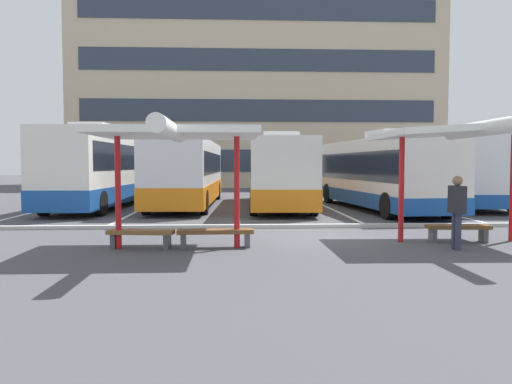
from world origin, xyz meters
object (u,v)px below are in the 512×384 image
object	(u,v)px
coach_bus_2	(279,174)
waiting_shelter_0	(176,135)
coach_bus_0	(104,169)
waiting_passenger_0	(457,207)
coach_bus_1	(188,173)
coach_bus_4	(456,169)
waiting_shelter_1	(464,133)
bench_2	(458,229)
bench_1	(215,234)
bench_0	(141,235)
coach_bus_3	(378,174)

from	to	relation	value
coach_bus_2	waiting_shelter_0	xyz separation A→B (m)	(-3.54, -12.05, 1.14)
coach_bus_0	waiting_passenger_0	bearing A→B (deg)	-47.65
coach_bus_1	waiting_passenger_0	world-z (taller)	coach_bus_1
coach_bus_4	waiting_passenger_0	world-z (taller)	coach_bus_4
coach_bus_0	waiting_shelter_1	xyz separation A→B (m)	(11.95, -11.51, 1.06)
coach_bus_2	coach_bus_4	distance (m)	8.74
bench_2	coach_bus_2	bearing A→B (deg)	108.17
bench_1	waiting_shelter_1	size ratio (longest dim) A/B	0.36
waiting_shelter_0	bench_0	xyz separation A→B (m)	(-0.90, 0.30, -2.39)
bench_0	bench_1	xyz separation A→B (m)	(1.80, 0.02, 0.01)
waiting_shelter_0	waiting_passenger_0	size ratio (longest dim) A/B	2.86
coach_bus_2	waiting_passenger_0	bearing A→B (deg)	-75.91
coach_bus_1	waiting_shelter_1	distance (m)	14.51
coach_bus_4	waiting_shelter_0	bearing A→B (deg)	-135.23
bench_0	bench_2	xyz separation A→B (m)	(8.11, 0.58, 0.00)
coach_bus_2	bench_2	xyz separation A→B (m)	(3.66, -11.17, -1.24)
bench_1	waiting_passenger_0	distance (m)	5.80
coach_bus_4	bench_2	world-z (taller)	coach_bus_4
coach_bus_0	bench_0	world-z (taller)	coach_bus_0
bench_1	bench_2	size ratio (longest dim) A/B	1.13
coach_bus_2	coach_bus_4	xyz separation A→B (m)	(8.73, 0.13, 0.23)
coach_bus_4	bench_1	world-z (taller)	coach_bus_4
bench_0	waiting_passenger_0	world-z (taller)	waiting_passenger_0
coach_bus_3	waiting_passenger_0	world-z (taller)	coach_bus_3
bench_0	waiting_shelter_1	distance (m)	8.49
waiting_shelter_0	waiting_shelter_1	bearing A→B (deg)	5.57
coach_bus_0	bench_0	distance (m)	12.60
coach_bus_0	coach_bus_2	xyz separation A→B (m)	(8.28, -0.16, -0.21)
bench_1	coach_bus_4	bearing A→B (deg)	46.19
coach_bus_3	bench_1	size ratio (longest dim) A/B	6.05
bench_0	bench_1	world-z (taller)	same
coach_bus_0	coach_bus_3	xyz separation A→B (m)	(12.60, -1.95, -0.18)
coach_bus_2	waiting_passenger_0	size ratio (longest dim) A/B	6.77
coach_bus_1	waiting_passenger_0	size ratio (longest dim) A/B	6.83
coach_bus_1	bench_0	world-z (taller)	coach_bus_1
coach_bus_2	coach_bus_4	size ratio (longest dim) A/B	1.14
coach_bus_3	waiting_passenger_0	xyz separation A→B (m)	(-1.23, -10.53, -0.57)
waiting_shelter_0	waiting_passenger_0	world-z (taller)	waiting_shelter_0
waiting_shelter_0	waiting_shelter_1	size ratio (longest dim) A/B	0.99
waiting_shelter_1	bench_2	distance (m)	2.51
coach_bus_0	bench_2	size ratio (longest dim) A/B	7.09
bench_0	coach_bus_3	bearing A→B (deg)	48.67
coach_bus_1	coach_bus_2	xyz separation A→B (m)	(4.37, -0.67, -0.01)
waiting_passenger_0	waiting_shelter_1	bearing A→B (deg)	59.28
coach_bus_0	coach_bus_4	xyz separation A→B (m)	(17.01, -0.04, 0.02)
waiting_shelter_0	bench_1	size ratio (longest dim) A/B	2.70
coach_bus_4	waiting_shelter_1	world-z (taller)	coach_bus_4
coach_bus_0	coach_bus_1	size ratio (longest dim) A/B	0.97
coach_bus_0	coach_bus_3	size ratio (longest dim) A/B	1.04
waiting_shelter_0	coach_bus_2	bearing A→B (deg)	73.62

